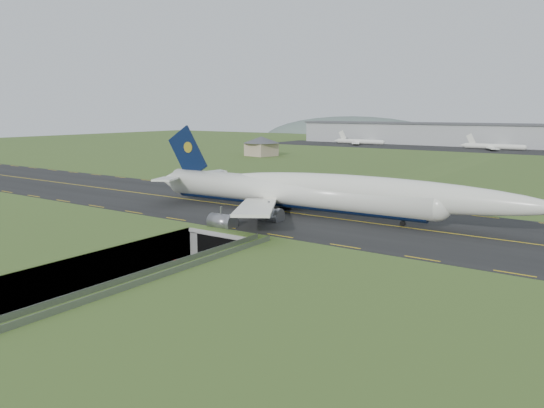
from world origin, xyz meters
The scene contains 10 objects.
ground centered at (0.00, 0.00, 0.00)m, with size 900.00×900.00×0.00m, color #3F5B24.
airfield_deck centered at (0.00, 0.00, 3.00)m, with size 800.00×800.00×6.00m, color gray.
trench_road centered at (0.00, -7.50, 0.10)m, with size 12.00×75.00×0.20m, color slate.
taxiway centered at (0.00, 33.00, 6.09)m, with size 800.00×44.00×0.18m, color black.
tunnel_portal centered at (0.00, 16.71, 3.33)m, with size 17.00×22.30×6.00m.
guideway centered at (11.00, -19.11, 5.32)m, with size 3.00×53.00×7.05m.
jumbo_jet centered at (7.52, 32.92, 11.59)m, with size 98.61×62.70×20.75m.
shuttle_tram centered at (1.23, -0.87, 1.62)m, with size 3.91×7.55×2.95m.
service_building centered at (-98.26, 157.60, 12.17)m, with size 22.26×22.26×10.41m.
cargo_terminal centered at (-0.12, 299.41, 13.96)m, with size 320.00×67.00×15.60m.
Camera 1 is at (67.61, -70.53, 30.04)m, focal length 35.00 mm.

